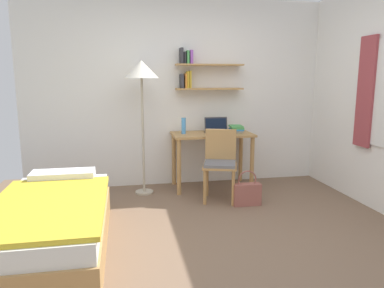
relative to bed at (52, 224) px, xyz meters
name	(u,v)px	position (x,y,z in m)	size (l,w,h in m)	color
ground_plane	(219,242)	(1.49, -0.14, -0.24)	(5.28, 5.28, 0.00)	brown
wall_back	(183,93)	(1.50, 1.88, 1.07)	(4.40, 0.27, 2.60)	white
bed	(52,224)	(0.00, 0.00, 0.00)	(0.95, 1.86, 0.54)	#B2844C
desk	(212,143)	(1.84, 1.56, 0.39)	(1.10, 0.57, 0.77)	#B2844C
desk_chair	(220,161)	(1.82, 1.05, 0.25)	(0.51, 0.51, 0.88)	#B2844C
standing_lamp	(141,76)	(0.90, 1.48, 1.30)	(0.43, 0.43, 1.73)	#B2A893
laptop	(217,129)	(1.91, 1.58, 0.58)	(0.33, 0.22, 0.21)	#2D2D33
water_bottle	(184,126)	(1.45, 1.59, 0.64)	(0.06, 0.06, 0.22)	#4C99DB
book_stack	(236,129)	(2.19, 1.57, 0.58)	(0.20, 0.24, 0.10)	silver
handbag	(247,193)	(2.09, 0.77, -0.09)	(0.33, 0.12, 0.43)	#99564C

